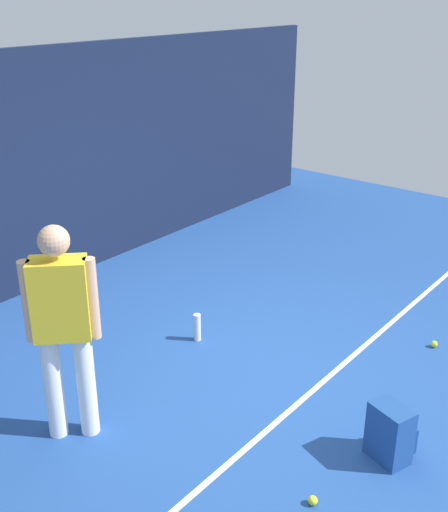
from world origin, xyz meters
The scene contains 8 objects.
ground_plane centered at (0.00, 0.00, 0.00)m, with size 12.00×12.00×0.00m, color #234C93.
back_fence centered at (0.00, 3.00, 1.31)m, with size 10.00×0.10×2.61m, color #141E38.
court_line centered at (0.00, -0.55, 0.00)m, with size 9.00×0.05×0.00m, color white.
tennis_player centered at (-1.60, 0.59, 0.97)m, with size 0.44×0.44×1.70m.
backpack centered at (-0.34, -1.42, 0.21)m, with size 0.35×0.35×0.44m.
tennis_ball_near_player centered at (-1.08, -1.23, 0.03)m, with size 0.07×0.07×0.07m, color #CCE033.
tennis_ball_by_fence centered at (1.36, -1.08, 0.03)m, with size 0.07×0.07×0.07m, color #CCE033.
water_bottle centered at (0.04, 0.77, 0.14)m, with size 0.07×0.07×0.28m, color white.
Camera 1 is at (-3.97, -2.80, 3.17)m, focal length 44.58 mm.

